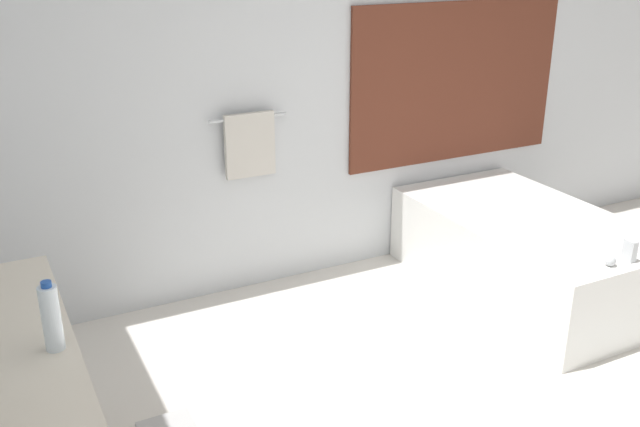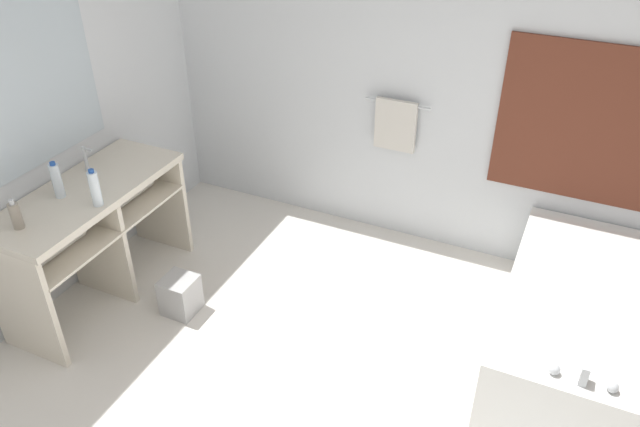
# 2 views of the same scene
# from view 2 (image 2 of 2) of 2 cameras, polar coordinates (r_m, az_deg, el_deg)

# --- Properties ---
(wall_back_with_blinds) EXTENTS (7.40, 0.13, 2.70)m
(wall_back_with_blinds) POSITION_cam_2_polar(r_m,az_deg,el_deg) (4.60, 11.68, 11.63)
(wall_back_with_blinds) COLOR silver
(wall_back_with_blinds) RESTS_ON ground_plane
(vanity_counter) EXTENTS (0.58, 1.40, 0.87)m
(vanity_counter) POSITION_cam_2_polar(r_m,az_deg,el_deg) (4.51, -19.93, -0.48)
(vanity_counter) COLOR beige
(vanity_counter) RESTS_ON ground_plane
(sink_faucet) EXTENTS (0.09, 0.04, 0.18)m
(sink_faucet) POSITION_cam_2_polar(r_m,az_deg,el_deg) (4.57, -20.61, 4.67)
(sink_faucet) COLOR silver
(sink_faucet) RESTS_ON vanity_counter
(bathtub) EXTENTS (0.99, 1.71, 0.64)m
(bathtub) POSITION_cam_2_polar(r_m,az_deg,el_deg) (4.27, 23.08, -9.21)
(bathtub) COLOR white
(bathtub) RESTS_ON ground_plane
(water_bottle_1) EXTENTS (0.06, 0.06, 0.25)m
(water_bottle_1) POSITION_cam_2_polar(r_m,az_deg,el_deg) (4.12, -19.88, 2.17)
(water_bottle_1) COLOR white
(water_bottle_1) RESTS_ON vanity_counter
(water_bottle_2) EXTENTS (0.06, 0.06, 0.25)m
(water_bottle_2) POSITION_cam_2_polar(r_m,az_deg,el_deg) (4.30, -22.92, 2.79)
(water_bottle_2) COLOR white
(water_bottle_2) RESTS_ON vanity_counter
(soap_dispenser) EXTENTS (0.06, 0.06, 0.19)m
(soap_dispenser) POSITION_cam_2_polar(r_m,az_deg,el_deg) (4.09, -26.05, -0.17)
(soap_dispenser) COLOR gray
(soap_dispenser) RESTS_ON vanity_counter
(waste_bin) EXTENTS (0.23, 0.23, 0.28)m
(waste_bin) POSITION_cam_2_polar(r_m,az_deg,el_deg) (4.47, -12.66, -7.28)
(waste_bin) COLOR #B2B2B2
(waste_bin) RESTS_ON ground_plane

